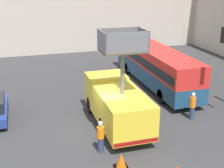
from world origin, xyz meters
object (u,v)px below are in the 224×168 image
(utility_truck, at_px, (117,102))
(city_bus, at_px, (155,64))
(road_worker_directing, at_px, (192,106))
(traffic_cone_mid_road, at_px, (121,162))
(road_worker_near_truck, at_px, (101,137))
(traffic_cone_near_truck, at_px, (121,161))

(utility_truck, height_order, city_bus, utility_truck)
(road_worker_directing, xyz_separation_m, traffic_cone_mid_road, (-6.00, -3.83, -0.53))
(city_bus, distance_m, road_worker_directing, 6.78)
(road_worker_near_truck, bearing_deg, road_worker_directing, -110.21)
(traffic_cone_near_truck, bearing_deg, utility_truck, 75.18)
(road_worker_near_truck, relative_size, road_worker_directing, 0.98)
(road_worker_near_truck, distance_m, traffic_cone_near_truck, 1.78)
(utility_truck, distance_m, traffic_cone_mid_road, 4.67)
(city_bus, relative_size, road_worker_directing, 6.60)
(road_worker_directing, bearing_deg, road_worker_near_truck, 134.11)
(road_worker_directing, distance_m, traffic_cone_near_truck, 7.04)
(road_worker_directing, distance_m, traffic_cone_mid_road, 7.14)
(city_bus, bearing_deg, utility_truck, 128.95)
(utility_truck, height_order, road_worker_directing, utility_truck)
(traffic_cone_mid_road, bearing_deg, road_worker_near_truck, 107.60)
(road_worker_near_truck, xyz_separation_m, traffic_cone_mid_road, (0.55, -1.74, -0.51))
(utility_truck, distance_m, city_bus, 8.11)
(city_bus, bearing_deg, traffic_cone_near_truck, 137.86)
(road_worker_near_truck, height_order, road_worker_directing, road_worker_directing)
(city_bus, xyz_separation_m, road_worker_near_truck, (-6.95, -8.80, -0.95))
(city_bus, distance_m, traffic_cone_mid_road, 12.41)
(road_worker_directing, bearing_deg, utility_truck, 110.08)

